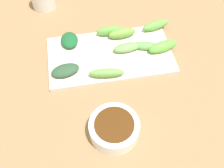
# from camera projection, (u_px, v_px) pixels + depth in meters

# --- Properties ---
(tabletop) EXTENTS (2.10, 2.10, 0.02)m
(tabletop) POSITION_uv_depth(u_px,v_px,m) (108.00, 89.00, 0.70)
(tabletop) COLOR #97744F
(tabletop) RESTS_ON ground
(sauce_bowl) EXTENTS (0.11, 0.11, 0.04)m
(sauce_bowl) POSITION_uv_depth(u_px,v_px,m) (114.00, 128.00, 0.60)
(sauce_bowl) COLOR white
(sauce_bowl) RESTS_ON tabletop
(serving_plate) EXTENTS (0.18, 0.34, 0.01)m
(serving_plate) POSITION_uv_depth(u_px,v_px,m) (110.00, 55.00, 0.75)
(serving_plate) COLOR silver
(serving_plate) RESTS_ON tabletop
(broccoli_leafy_0) EXTENTS (0.05, 0.08, 0.02)m
(broccoli_leafy_0) POSITION_uv_depth(u_px,v_px,m) (65.00, 70.00, 0.69)
(broccoli_leafy_0) COLOR #2D5034
(broccoli_leafy_0) RESTS_ON serving_plate
(broccoli_leafy_1) EXTENTS (0.06, 0.05, 0.02)m
(broccoli_leafy_1) POSITION_uv_depth(u_px,v_px,m) (69.00, 40.00, 0.76)
(broccoli_leafy_1) COLOR #1A5B2E
(broccoli_leafy_1) RESTS_ON serving_plate
(broccoli_stalk_2) EXTENTS (0.03, 0.09, 0.03)m
(broccoli_stalk_2) POSITION_uv_depth(u_px,v_px,m) (108.00, 73.00, 0.69)
(broccoli_stalk_2) COLOR #6CA44C
(broccoli_stalk_2) RESTS_ON serving_plate
(broccoli_stalk_3) EXTENTS (0.03, 0.08, 0.03)m
(broccoli_stalk_3) POSITION_uv_depth(u_px,v_px,m) (122.00, 33.00, 0.77)
(broccoli_stalk_3) COLOR #73A942
(broccoli_stalk_3) RESTS_ON serving_plate
(broccoli_stalk_4) EXTENTS (0.04, 0.08, 0.02)m
(broccoli_stalk_4) POSITION_uv_depth(u_px,v_px,m) (127.00, 47.00, 0.74)
(broccoli_stalk_4) COLOR #73A459
(broccoli_stalk_4) RESTS_ON serving_plate
(broccoli_stalk_5) EXTENTS (0.02, 0.08, 0.03)m
(broccoli_stalk_5) POSITION_uv_depth(u_px,v_px,m) (110.00, 31.00, 0.77)
(broccoli_stalk_5) COLOR #62A943
(broccoli_stalk_5) RESTS_ON serving_plate
(broccoli_stalk_6) EXTENTS (0.05, 0.09, 0.03)m
(broccoli_stalk_6) POSITION_uv_depth(u_px,v_px,m) (163.00, 46.00, 0.74)
(broccoli_stalk_6) COLOR #64B341
(broccoli_stalk_6) RESTS_ON serving_plate
(broccoli_stalk_7) EXTENTS (0.04, 0.09, 0.02)m
(broccoli_stalk_7) POSITION_uv_depth(u_px,v_px,m) (146.00, 46.00, 0.74)
(broccoli_stalk_7) COLOR #65AD54
(broccoli_stalk_7) RESTS_ON serving_plate
(broccoli_stalk_8) EXTENTS (0.04, 0.09, 0.03)m
(broccoli_stalk_8) POSITION_uv_depth(u_px,v_px,m) (156.00, 25.00, 0.79)
(broccoli_stalk_8) COLOR #65AD46
(broccoli_stalk_8) RESTS_ON serving_plate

